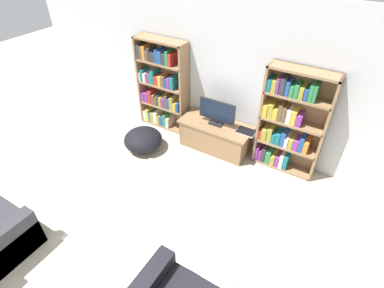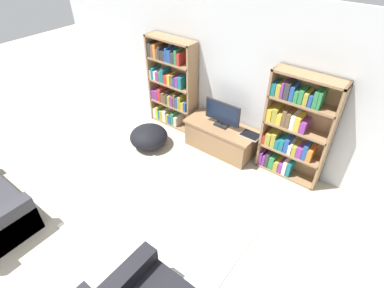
{
  "view_description": "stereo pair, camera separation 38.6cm",
  "coord_description": "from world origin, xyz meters",
  "px_view_note": "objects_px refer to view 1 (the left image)",
  "views": [
    {
      "loc": [
        1.81,
        -0.03,
        3.39
      ],
      "look_at": [
        -0.03,
        2.97,
        0.7
      ],
      "focal_mm": 28.0,
      "sensor_mm": 36.0,
      "label": 1
    },
    {
      "loc": [
        2.13,
        0.19,
        3.39
      ],
      "look_at": [
        -0.03,
        2.97,
        0.7
      ],
      "focal_mm": 28.0,
      "sensor_mm": 36.0,
      "label": 2
    }
  ],
  "objects_px": {
    "bookshelf_right": "(289,123)",
    "bookshelf_left": "(162,86)",
    "laptop": "(246,132)",
    "tv_stand": "(215,136)",
    "beanbag_ottoman": "(143,140)",
    "television": "(217,112)"
  },
  "relations": [
    {
      "from": "bookshelf_left",
      "to": "laptop",
      "type": "relative_size",
      "value": 5.46
    },
    {
      "from": "laptop",
      "to": "television",
      "type": "bearing_deg",
      "value": -176.39
    },
    {
      "from": "bookshelf_right",
      "to": "tv_stand",
      "type": "relative_size",
      "value": 1.35
    },
    {
      "from": "bookshelf_left",
      "to": "television",
      "type": "height_order",
      "value": "bookshelf_left"
    },
    {
      "from": "bookshelf_left",
      "to": "tv_stand",
      "type": "distance_m",
      "value": 1.4
    },
    {
      "from": "bookshelf_left",
      "to": "television",
      "type": "xyz_separation_m",
      "value": [
        1.26,
        -0.16,
        -0.1
      ]
    },
    {
      "from": "television",
      "to": "beanbag_ottoman",
      "type": "distance_m",
      "value": 1.41
    },
    {
      "from": "television",
      "to": "beanbag_ottoman",
      "type": "height_order",
      "value": "television"
    },
    {
      "from": "bookshelf_right",
      "to": "tv_stand",
      "type": "height_order",
      "value": "bookshelf_right"
    },
    {
      "from": "laptop",
      "to": "bookshelf_right",
      "type": "bearing_deg",
      "value": 11.38
    },
    {
      "from": "tv_stand",
      "to": "beanbag_ottoman",
      "type": "height_order",
      "value": "tv_stand"
    },
    {
      "from": "bookshelf_right",
      "to": "beanbag_ottoman",
      "type": "height_order",
      "value": "bookshelf_right"
    },
    {
      "from": "bookshelf_left",
      "to": "laptop",
      "type": "bearing_deg",
      "value": -3.9
    },
    {
      "from": "laptop",
      "to": "beanbag_ottoman",
      "type": "bearing_deg",
      "value": -155.62
    },
    {
      "from": "bookshelf_right",
      "to": "television",
      "type": "xyz_separation_m",
      "value": [
        -1.16,
        -0.16,
        -0.1
      ]
    },
    {
      "from": "tv_stand",
      "to": "beanbag_ottoman",
      "type": "bearing_deg",
      "value": -147.21
    },
    {
      "from": "bookshelf_left",
      "to": "laptop",
      "type": "xyz_separation_m",
      "value": [
        1.8,
        -0.12,
        -0.32
      ]
    },
    {
      "from": "bookshelf_right",
      "to": "bookshelf_left",
      "type": "bearing_deg",
      "value": -179.95
    },
    {
      "from": "bookshelf_right",
      "to": "beanbag_ottoman",
      "type": "distance_m",
      "value": 2.5
    },
    {
      "from": "bookshelf_left",
      "to": "tv_stand",
      "type": "xyz_separation_m",
      "value": [
        1.26,
        -0.16,
        -0.59
      ]
    },
    {
      "from": "tv_stand",
      "to": "bookshelf_right",
      "type": "bearing_deg",
      "value": 7.96
    },
    {
      "from": "laptop",
      "to": "beanbag_ottoman",
      "type": "xyz_separation_m",
      "value": [
        -1.63,
        -0.74,
        -0.33
      ]
    }
  ]
}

